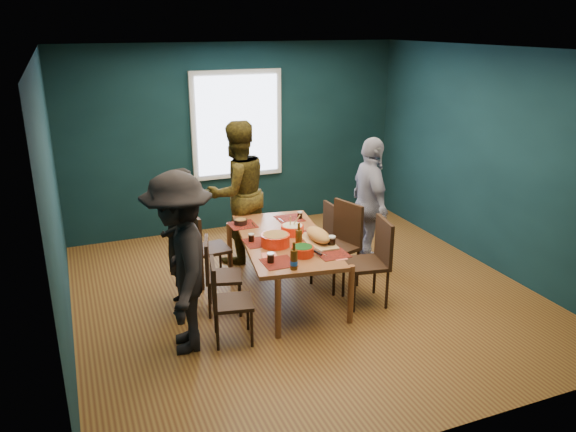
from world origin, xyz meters
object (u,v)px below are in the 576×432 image
object	(u,v)px
chair_left_near	(224,296)
person_back	(237,192)
bowl_salad	(275,239)
chair_left_mid	(216,270)
bowl_dumpling	(292,229)
chair_right_near	(374,255)
bowl_herbs	(303,251)
person_far_left	(179,240)
chair_left_far	(204,243)
person_near_left	(180,264)
dining_table	(285,244)
cutting_board	(318,236)
person_right	(370,204)
chair_right_far	(325,232)
chair_right_mid	(341,238)

from	to	relation	value
chair_left_near	person_back	xyz separation A→B (m)	(0.72, 1.88, 0.42)
bowl_salad	chair_left_mid	bearing A→B (deg)	173.86
bowl_dumpling	person_back	bearing A→B (deg)	106.06
chair_right_near	bowl_dumpling	world-z (taller)	chair_right_near
chair_left_mid	chair_left_near	size ratio (longest dim) A/B	0.98
chair_left_mid	chair_left_near	xyz separation A→B (m)	(-0.09, -0.61, 0.01)
bowl_herbs	bowl_salad	bearing A→B (deg)	114.30
person_far_left	bowl_salad	xyz separation A→B (m)	(0.97, -0.32, -0.02)
person_far_left	bowl_herbs	size ratio (longest dim) A/B	6.68
bowl_dumpling	chair_left_far	bearing A→B (deg)	149.10
chair_left_mid	person_near_left	bearing A→B (deg)	-115.07
person_far_left	person_back	size ratio (longest dim) A/B	0.85
person_near_left	bowl_dumpling	size ratio (longest dim) A/B	6.68
dining_table	person_near_left	bearing A→B (deg)	-144.82
chair_left_mid	bowl_dumpling	world-z (taller)	bowl_dumpling
dining_table	chair_left_near	xyz separation A→B (m)	(-0.90, -0.69, -0.14)
bowl_dumpling	cutting_board	distance (m)	0.38
chair_right_near	person_back	distance (m)	2.01
chair_left_mid	person_near_left	xyz separation A→B (m)	(-0.47, -0.56, 0.38)
dining_table	person_right	world-z (taller)	person_right
chair_right_near	person_right	bearing A→B (deg)	72.93
bowl_dumpling	chair_left_mid	bearing A→B (deg)	-169.19
person_far_left	person_near_left	distance (m)	0.83
person_back	chair_left_near	bearing A→B (deg)	54.27
dining_table	cutting_board	bearing A→B (deg)	-30.33
chair_left_far	bowl_herbs	xyz separation A→B (m)	(0.76, -1.15, 0.23)
dining_table	cutting_board	world-z (taller)	cutting_board
chair_right_far	person_right	distance (m)	0.66
chair_left_far	bowl_salad	size ratio (longest dim) A/B	2.83
chair_right_near	chair_left_mid	bearing A→B (deg)	174.73
dining_table	person_right	xyz separation A→B (m)	(1.28, 0.37, 0.21)
cutting_board	person_right	bearing A→B (deg)	35.57
chair_right_far	bowl_herbs	xyz separation A→B (m)	(-0.74, -1.03, 0.26)
person_back	bowl_dumpling	bearing A→B (deg)	91.32
chair_left_near	person_back	size ratio (longest dim) A/B	0.46
person_back	dining_table	bearing A→B (deg)	83.78
person_near_left	cutting_board	world-z (taller)	person_near_left
person_far_left	bowl_salad	world-z (taller)	person_far_left
chair_right_near	bowl_salad	size ratio (longest dim) A/B	3.09
chair_right_far	person_near_left	xyz separation A→B (m)	(-2.02, -1.16, 0.38)
chair_right_mid	bowl_herbs	xyz separation A→B (m)	(-0.73, -0.56, 0.17)
chair_left_mid	bowl_dumpling	size ratio (longest dim) A/B	3.19
chair_right_far	bowl_salad	xyz separation A→B (m)	(-0.91, -0.67, 0.27)
chair_right_near	bowl_herbs	bearing A→B (deg)	-170.99
chair_left_mid	person_far_left	size ratio (longest dim) A/B	0.53
chair_left_mid	chair_left_near	bearing A→B (deg)	-83.19
person_near_left	bowl_dumpling	bearing A→B (deg)	126.73
person_far_left	bowl_dumpling	size ratio (longest dim) A/B	5.98
chair_right_near	bowl_dumpling	xyz separation A→B (m)	(-0.71, 0.62, 0.19)
chair_right_far	bowl_salad	world-z (taller)	chair_right_far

